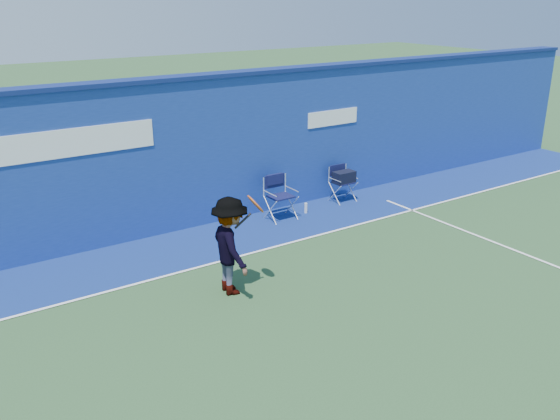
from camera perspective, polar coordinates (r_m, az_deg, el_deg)
ground at (r=8.61m, az=6.76°, el=-11.95°), size 80.00×80.00×0.00m
stadium_wall at (r=12.10m, az=-9.09°, el=5.46°), size 24.00×0.50×3.08m
out_of_bounds_strip at (r=11.66m, az=-6.35°, el=-3.02°), size 24.00×1.80×0.01m
court_lines at (r=9.00m, az=4.26°, el=-10.25°), size 24.00×12.00×0.01m
directors_chair_left at (r=12.66m, az=0.03°, el=0.50°), size 0.56×0.52×0.94m
directors_chair_right at (r=13.81m, az=6.07°, el=2.24°), size 0.50×0.45×0.83m
water_bottle at (r=13.05m, az=2.50°, el=0.18°), size 0.07×0.07×0.23m
tennis_player at (r=9.40m, az=-4.78°, el=-3.46°), size 0.92×1.11×1.62m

